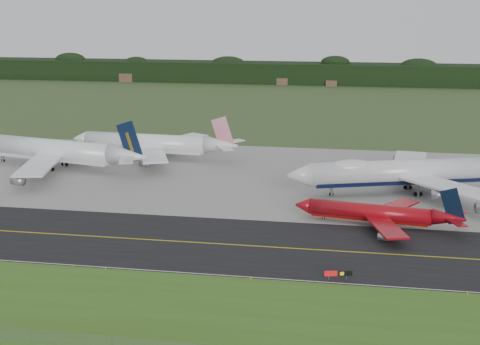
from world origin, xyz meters
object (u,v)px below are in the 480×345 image
jet_ba_747 (409,172)px  jet_navy_gold (56,151)px  taxiway_sign (338,274)px  jet_star_tail (154,144)px  jet_red_737 (379,213)px

jet_ba_747 → jet_navy_gold: jet_ba_747 is taller
taxiway_sign → jet_star_tail: bearing=124.8°
jet_navy_gold → jet_star_tail: jet_navy_gold is taller
jet_star_tail → jet_navy_gold: bearing=-145.8°
jet_navy_gold → taxiway_sign: 107.41m
jet_ba_747 → jet_navy_gold: (-99.04, 9.48, -0.34)m
jet_ba_747 → jet_red_737: 28.62m
jet_ba_747 → jet_star_tail: jet_ba_747 is taller
jet_ba_747 → jet_red_737: jet_ba_747 is taller
jet_red_737 → taxiway_sign: 32.10m
jet_ba_747 → jet_red_737: bearing=-106.6°
jet_ba_747 → taxiway_sign: size_ratio=13.06×
jet_navy_gold → jet_star_tail: (24.36, 16.58, -0.46)m
jet_navy_gold → jet_star_tail: 29.47m
jet_red_737 → jet_star_tail: jet_star_tail is taller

